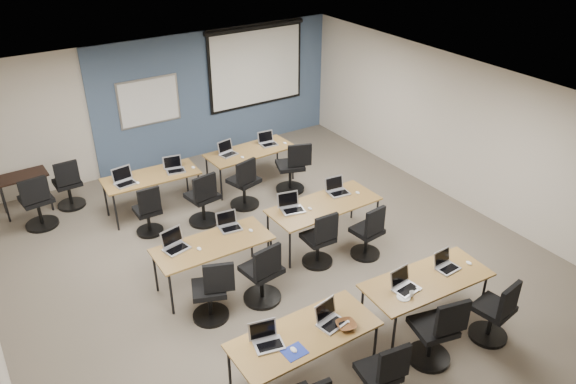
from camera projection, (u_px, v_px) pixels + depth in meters
floor at (277, 265)px, 8.94m from camera, size 8.00×9.00×0.02m
ceiling at (276, 105)px, 7.62m from camera, size 8.00×9.00×0.02m
wall_back at (162, 103)px, 11.59m from camera, size 8.00×0.04×2.70m
wall_right at (464, 134)px, 10.17m from camera, size 0.04×9.00×2.70m
blue_accent_panel at (217, 92)px, 12.16m from camera, size 5.50×0.04×2.70m
whiteboard at (149, 102)px, 11.34m from camera, size 1.28×0.03×0.98m
projector_screen at (256, 62)px, 12.30m from camera, size 2.40×0.10×1.82m
training_table_front_left at (304, 336)px, 6.58m from camera, size 1.80×0.75×0.73m
training_table_front_right at (427, 282)px, 7.48m from camera, size 1.79×0.75×0.73m
training_table_mid_left at (213, 246)px, 8.21m from camera, size 1.74×0.72×0.73m
training_table_mid_right at (324, 206)px, 9.21m from camera, size 1.88×0.78×0.73m
training_table_back_left at (151, 178)px, 10.09m from camera, size 1.69×0.71×0.73m
training_table_back_right at (250, 152)px, 11.03m from camera, size 1.74×0.73×0.73m
laptop_0 at (267, 339)px, 6.39m from camera, size 0.33×0.28×0.25m
mouse_0 at (294, 350)px, 6.31m from camera, size 0.08×0.11×0.04m
laptop_1 at (330, 318)px, 6.70m from camera, size 0.33×0.28×0.25m
mouse_1 at (347, 320)px, 6.74m from camera, size 0.07×0.10×0.03m
task_chair_1 at (381, 379)px, 6.38m from camera, size 0.49×0.49×0.97m
laptop_2 at (404, 284)px, 7.26m from camera, size 0.33×0.28×0.25m
mouse_2 at (418, 289)px, 7.26m from camera, size 0.08×0.11×0.03m
task_chair_2 at (436, 335)px, 6.96m from camera, size 0.55×0.55×1.03m
laptop_3 at (446, 264)px, 7.65m from camera, size 0.31×0.26×0.24m
mouse_3 at (469, 263)px, 7.75m from camera, size 0.08×0.11×0.03m
task_chair_3 at (495, 315)px, 7.31m from camera, size 0.51×0.51×0.99m
laptop_4 at (175, 244)px, 8.06m from camera, size 0.35×0.30×0.27m
mouse_4 at (199, 249)px, 8.05m from camera, size 0.07×0.10×0.03m
task_chair_4 at (212, 295)px, 7.66m from camera, size 0.54×0.51×0.99m
laptop_5 at (229, 224)px, 8.53m from camera, size 0.32×0.27×0.24m
mouse_5 at (251, 230)px, 8.47m from camera, size 0.07×0.10×0.03m
task_chair_5 at (263, 277)px, 7.97m from camera, size 0.56×0.56×1.03m
laptop_6 at (291, 206)px, 9.00m from camera, size 0.36×0.30×0.27m
mouse_6 at (310, 208)px, 9.04m from camera, size 0.08×0.10×0.03m
task_chair_6 at (320, 243)px, 8.77m from camera, size 0.49×0.49×0.98m
laptop_7 at (337, 189)px, 9.49m from camera, size 0.34×0.29×0.26m
mouse_7 at (358, 193)px, 9.50m from camera, size 0.08×0.10×0.03m
task_chair_7 at (368, 236)px, 8.96m from camera, size 0.48×0.48×0.97m
laptop_8 at (124, 180)px, 9.79m from camera, size 0.36×0.30×0.27m
mouse_8 at (138, 183)px, 9.80m from camera, size 0.08×0.11×0.03m
task_chair_8 at (149, 214)px, 9.56m from camera, size 0.46×0.46×0.95m
laptop_9 at (174, 167)px, 10.22m from camera, size 0.33×0.28×0.25m
mouse_9 at (193, 167)px, 10.33m from camera, size 0.07×0.10×0.03m
task_chair_9 at (204, 202)px, 9.84m from camera, size 0.55×0.55×1.03m
laptop_10 at (227, 151)px, 10.83m from camera, size 0.33×0.28×0.25m
mouse_10 at (242, 157)px, 10.71m from camera, size 0.07×0.11×0.03m
task_chair_10 at (245, 187)px, 10.35m from camera, size 0.55×0.55×1.02m
laptop_11 at (268, 141)px, 11.24m from camera, size 0.33×0.28×0.25m
mouse_11 at (285, 143)px, 11.29m from camera, size 0.06×0.10×0.03m
task_chair_11 at (292, 171)px, 10.88m from camera, size 0.59×0.56×1.04m
blue_mousepad at (294, 352)px, 6.30m from camera, size 0.27×0.23×0.01m
snack_bowl at (346, 325)px, 6.64m from camera, size 0.31×0.31×0.06m
snack_plate at (404, 297)px, 7.12m from camera, size 0.19×0.19×0.01m
coffee_cup at (412, 294)px, 7.12m from camera, size 0.06×0.06×0.05m
utility_table at (22, 180)px, 10.08m from camera, size 0.87×0.48×0.75m
spare_chair_a at (69, 188)px, 10.34m from camera, size 0.51×0.51×0.99m
spare_chair_b at (38, 206)px, 9.72m from camera, size 0.56×0.56×1.04m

